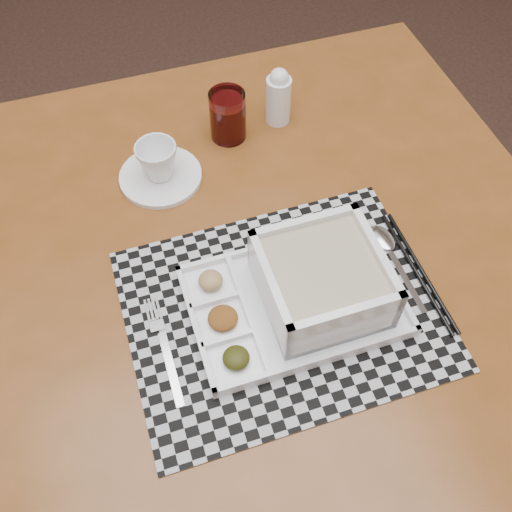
{
  "coord_description": "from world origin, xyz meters",
  "views": [
    {
      "loc": [
        0.26,
        -0.61,
        1.54
      ],
      "look_at": [
        0.47,
        -0.17,
        0.85
      ],
      "focal_mm": 40.0,
      "sensor_mm": 36.0,
      "label": 1
    }
  ],
  "objects_px": {
    "dining_table": "(263,275)",
    "juice_glass": "(228,117)",
    "serving_tray": "(312,287)",
    "cup": "(158,161)",
    "creamer_bottle": "(278,97)"
  },
  "relations": [
    {
      "from": "cup",
      "to": "creamer_bottle",
      "type": "xyz_separation_m",
      "value": [
        0.26,
        0.05,
        0.01
      ]
    },
    {
      "from": "dining_table",
      "to": "cup",
      "type": "xyz_separation_m",
      "value": [
        -0.1,
        0.22,
        0.12
      ]
    },
    {
      "from": "serving_tray",
      "to": "juice_glass",
      "type": "relative_size",
      "value": 3.5
    },
    {
      "from": "cup",
      "to": "juice_glass",
      "type": "bearing_deg",
      "value": 31.77
    },
    {
      "from": "dining_table",
      "to": "juice_glass",
      "type": "bearing_deg",
      "value": 77.78
    },
    {
      "from": "dining_table",
      "to": "serving_tray",
      "type": "height_order",
      "value": "serving_tray"
    },
    {
      "from": "dining_table",
      "to": "creamer_bottle",
      "type": "bearing_deg",
      "value": 58.79
    },
    {
      "from": "serving_tray",
      "to": "juice_glass",
      "type": "bearing_deg",
      "value": 84.56
    },
    {
      "from": "cup",
      "to": "juice_glass",
      "type": "relative_size",
      "value": 0.75
    },
    {
      "from": "dining_table",
      "to": "juice_glass",
      "type": "relative_size",
      "value": 11.63
    },
    {
      "from": "juice_glass",
      "to": "creamer_bottle",
      "type": "relative_size",
      "value": 0.84
    },
    {
      "from": "serving_tray",
      "to": "dining_table",
      "type": "bearing_deg",
      "value": 100.06
    },
    {
      "from": "serving_tray",
      "to": "cup",
      "type": "relative_size",
      "value": 4.65
    },
    {
      "from": "serving_tray",
      "to": "juice_glass",
      "type": "height_order",
      "value": "serving_tray"
    },
    {
      "from": "dining_table",
      "to": "creamer_bottle",
      "type": "height_order",
      "value": "creamer_bottle"
    }
  ]
}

